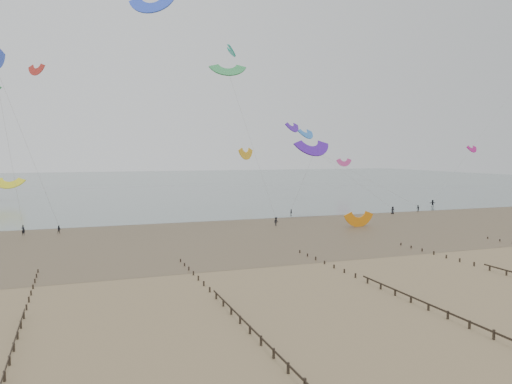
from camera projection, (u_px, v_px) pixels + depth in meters
ground at (311, 273)px, 61.95m from camera, size 500.00×500.00×0.00m
sea_and_shore at (209, 233)px, 92.81m from camera, size 500.00×665.00×0.03m
groynes at (444, 312)px, 45.42m from camera, size 72.16×50.16×1.00m
kitesurfer_lead at (23, 230)px, 90.44m from camera, size 0.82×0.75×1.89m
kitesurfers at (335, 212)px, 118.61m from camera, size 126.22×19.80×1.89m
grounded_kite at (359, 227)px, 100.92m from camera, size 6.25×5.09×3.21m
kites_airborne at (150, 130)px, 143.07m from camera, size 233.30×105.69×42.62m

